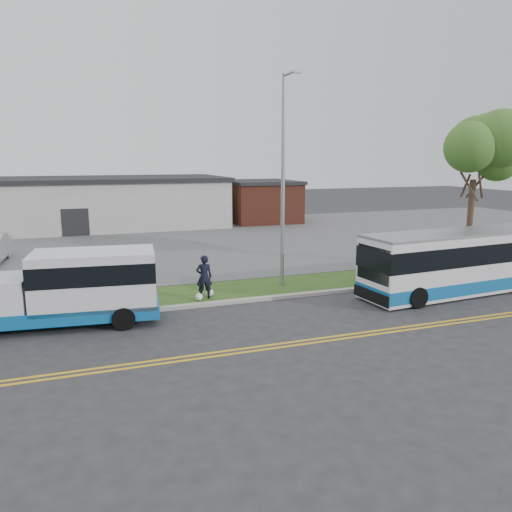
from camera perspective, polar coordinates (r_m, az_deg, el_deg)
name	(u,v)px	position (r m, az deg, el deg)	size (l,w,h in m)	color
ground	(240,311)	(19.99, -1.89, -6.29)	(140.00, 140.00, 0.00)	#28282B
lane_line_north	(276,344)	(16.57, 2.29, -10.04)	(70.00, 0.12, 0.01)	gold
lane_line_south	(279,347)	(16.31, 2.70, -10.40)	(70.00, 0.12, 0.01)	gold
curb	(231,302)	(20.97, -2.82, -5.24)	(80.00, 0.30, 0.15)	#9E9B93
verge	(220,292)	(22.64, -4.16, -4.08)	(80.00, 3.30, 0.10)	#224416
parking_lot	(166,243)	(36.12, -10.25, 1.53)	(80.00, 25.00, 0.10)	#4C4C4F
commercial_building	(74,203)	(45.30, -20.06, 5.68)	(25.40, 10.40, 4.35)	#9E9E99
brick_wing	(260,201)	(47.25, 0.48, 6.29)	(6.30, 7.30, 3.90)	brown
tree_east	(475,154)	(29.00, 23.78, 10.66)	(5.20, 5.20, 8.33)	#3C2920
streetlight_near	(284,175)	(22.68, 3.18, 9.23)	(0.35, 1.53, 9.50)	gray
shuttle_bus	(75,286)	(19.22, -19.98, -3.25)	(7.20, 3.00, 2.68)	#0D5794
transit_bus	(464,262)	(24.24, 22.65, -0.59)	(10.26, 3.08, 2.81)	silver
pedestrian	(204,277)	(21.22, -5.95, -2.40)	(0.68, 0.45, 1.88)	black
grocery_bag_left	(199,297)	(21.12, -6.54, -4.66)	(0.32, 0.32, 0.32)	white
grocery_bag_right	(210,293)	(21.72, -5.30, -4.19)	(0.32, 0.32, 0.32)	white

